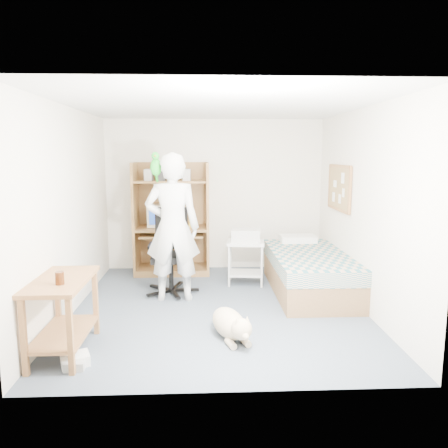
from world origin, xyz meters
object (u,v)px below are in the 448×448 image
at_px(bed, 309,272).
at_px(person, 173,228).
at_px(office_chair, 171,263).
at_px(computer_hutch, 172,223).
at_px(printer_cart, 246,256).
at_px(side_desk, 63,304).
at_px(dog, 231,324).

distance_m(bed, person, 2.03).
bearing_deg(person, office_chair, -81.39).
bearing_deg(computer_hutch, bed, -29.29).
bearing_deg(printer_cart, side_desk, -125.10).
distance_m(bed, printer_cart, 0.96).
distance_m(bed, side_desk, 3.39).
bearing_deg(side_desk, printer_cart, 48.20).
distance_m(side_desk, dog, 1.71).
relative_size(bed, office_chair, 1.72).
distance_m(side_desk, office_chair, 2.09).
bearing_deg(dog, computer_hutch, 89.30).
bearing_deg(bed, computer_hutch, 150.71).
height_order(person, printer_cart, person).
bearing_deg(computer_hutch, printer_cart, -32.02).
distance_m(side_desk, printer_cart, 2.99).
xyz_separation_m(office_chair, printer_cart, (1.08, 0.35, 0.01)).
bearing_deg(person, side_desk, 57.99).
bearing_deg(dog, bed, 34.67).
height_order(side_desk, office_chair, office_chair).
bearing_deg(bed, dog, -127.94).
bearing_deg(computer_hutch, person, -85.50).
bearing_deg(printer_cart, person, -140.68).
bearing_deg(side_desk, office_chair, 64.23).
bearing_deg(computer_hutch, office_chair, -86.89).
bearing_deg(person, bed, -172.99).
xyz_separation_m(computer_hutch, dog, (0.80, -2.66, -0.67)).
relative_size(bed, side_desk, 2.02).
relative_size(computer_hutch, printer_cart, 2.76).
xyz_separation_m(computer_hutch, office_chair, (0.06, -1.06, -0.40)).
xyz_separation_m(computer_hutch, side_desk, (-0.85, -2.94, -0.33)).
distance_m(office_chair, dog, 1.79).
xyz_separation_m(bed, dog, (-1.20, -1.54, -0.13)).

